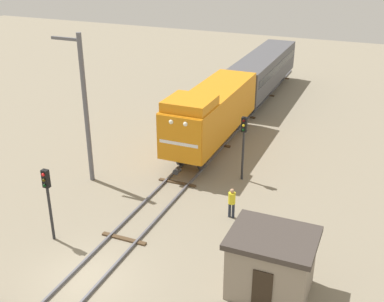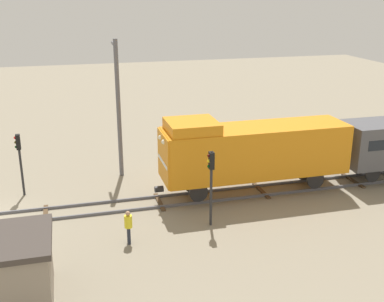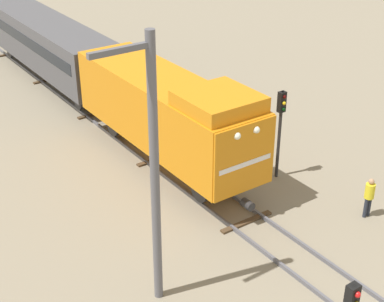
% 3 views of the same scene
% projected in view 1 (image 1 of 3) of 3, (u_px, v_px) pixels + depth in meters
% --- Properties ---
extents(ground_plane, '(114.15, 114.15, 0.00)m').
position_uv_depth(ground_plane, '(87.00, 278.00, 20.95)').
color(ground_plane, gray).
extents(railway_track, '(2.40, 76.10, 0.16)m').
position_uv_depth(railway_track, '(87.00, 277.00, 20.92)').
color(railway_track, '#595960').
rests_on(railway_track, ground).
extents(locomotive, '(2.90, 11.60, 4.60)m').
position_uv_depth(locomotive, '(211.00, 111.00, 32.51)').
color(locomotive, orange).
rests_on(locomotive, railway_track).
extents(passenger_car_leading, '(2.84, 14.00, 3.66)m').
position_uv_depth(passenger_car_leading, '(263.00, 69.00, 43.81)').
color(passenger_car_leading, '#4C4C51').
rests_on(passenger_car_leading, railway_track).
extents(traffic_signal_near, '(0.32, 0.34, 3.79)m').
position_uv_depth(traffic_signal_near, '(47.00, 192.00, 22.58)').
color(traffic_signal_near, '#262628').
rests_on(traffic_signal_near, ground).
extents(traffic_signal_mid, '(0.32, 0.34, 4.03)m').
position_uv_depth(traffic_signal_mid, '(244.00, 137.00, 28.29)').
color(traffic_signal_mid, '#262628').
rests_on(traffic_signal_mid, ground).
extents(worker_by_signal, '(0.38, 0.38, 1.70)m').
position_uv_depth(worker_by_signal, '(232.00, 201.00, 25.08)').
color(worker_by_signal, '#262B38').
rests_on(worker_by_signal, ground).
extents(catenary_mast, '(1.94, 0.28, 8.89)m').
position_uv_depth(catenary_mast, '(85.00, 107.00, 27.50)').
color(catenary_mast, '#595960').
rests_on(catenary_mast, ground).
extents(relay_hut, '(3.50, 2.90, 2.74)m').
position_uv_depth(relay_hut, '(271.00, 263.00, 19.69)').
color(relay_hut, gray).
rests_on(relay_hut, ground).
extents(bush_near, '(1.68, 1.37, 1.22)m').
position_uv_depth(bush_near, '(255.00, 272.00, 20.38)').
color(bush_near, '#317126').
rests_on(bush_near, ground).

